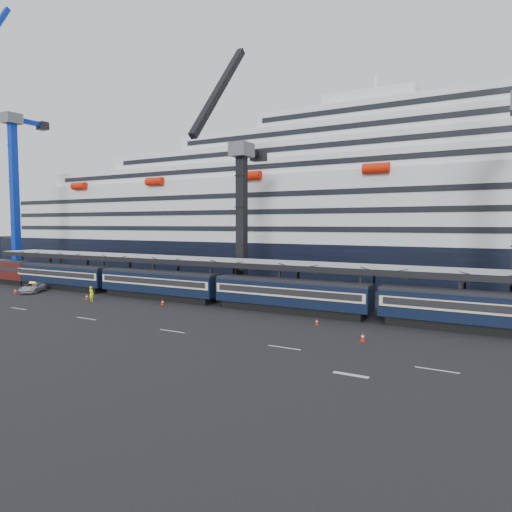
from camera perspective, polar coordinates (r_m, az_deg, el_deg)
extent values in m
plane|color=black|center=(41.78, 8.49, -10.35)|extent=(260.00, 260.00, 0.00)
cube|color=beige|center=(63.16, -27.52, -5.86)|extent=(3.00, 0.15, 0.02)
cube|color=beige|center=(53.64, -20.42, -7.34)|extent=(3.00, 0.15, 0.02)
cube|color=beige|center=(45.33, -10.43, -9.22)|extent=(3.00, 0.15, 0.02)
cube|color=beige|center=(38.98, 3.55, -11.35)|extent=(3.00, 0.15, 0.02)
cube|color=beige|center=(35.67, 21.67, -13.09)|extent=(3.00, 0.15, 0.02)
cube|color=beige|center=(32.94, 11.77, -14.33)|extent=(2.50, 0.40, 0.02)
cube|color=black|center=(79.19, -23.01, -3.48)|extent=(17.48, 2.40, 0.90)
cube|color=black|center=(78.98, -23.05, -2.19)|extent=(19.00, 2.80, 2.70)
cube|color=beige|center=(78.95, -23.05, -1.97)|extent=(18.62, 2.92, 1.05)
cube|color=black|center=(78.95, -23.06, -1.94)|extent=(17.86, 2.98, 0.70)
cube|color=black|center=(78.84, -23.08, -1.10)|extent=(19.00, 2.50, 0.35)
cube|color=black|center=(64.64, -12.06, -4.88)|extent=(17.48, 2.40, 0.90)
cube|color=black|center=(64.39, -12.08, -3.29)|extent=(19.00, 2.80, 2.70)
cube|color=beige|center=(64.35, -12.09, -3.03)|extent=(18.62, 2.92, 1.05)
cube|color=black|center=(64.35, -12.09, -2.98)|extent=(17.86, 2.98, 0.70)
cube|color=black|center=(64.22, -12.10, -1.96)|extent=(19.00, 2.50, 0.35)
cube|color=black|center=(53.73, 4.28, -6.60)|extent=(17.48, 2.40, 0.90)
cube|color=black|center=(53.43, 4.29, -4.70)|extent=(19.00, 2.80, 2.70)
cube|color=beige|center=(53.38, 4.29, -4.39)|extent=(18.62, 2.92, 1.05)
cube|color=black|center=(53.37, 4.29, -4.33)|extent=(17.86, 2.98, 0.70)
cube|color=black|center=(53.22, 4.30, -3.11)|extent=(19.00, 2.50, 0.35)
cube|color=black|center=(48.94, 26.24, -8.06)|extent=(17.48, 2.40, 0.90)
cube|color=black|center=(48.61, 26.31, -5.98)|extent=(19.00, 2.80, 2.70)
cube|color=beige|center=(48.56, 26.32, -5.63)|extent=(18.62, 2.92, 1.05)
cube|color=black|center=(48.55, 26.32, -5.57)|extent=(17.86, 2.98, 0.70)
cube|color=black|center=(48.38, 26.36, -4.23)|extent=(19.00, 2.50, 0.35)
cube|color=black|center=(92.30, -29.11, -2.65)|extent=(14.00, 2.50, 0.90)
cube|color=#3D0D0D|center=(92.12, -29.15, -1.51)|extent=(15.00, 2.90, 2.90)
cube|color=black|center=(92.00, -29.18, -0.51)|extent=(15.00, 2.60, 0.30)
cube|color=black|center=(92.09, -29.15, -1.26)|extent=(15.10, 3.00, 0.60)
cube|color=#9D9FA5|center=(54.03, 13.84, -1.35)|extent=(130.00, 6.00, 0.25)
cube|color=black|center=(51.19, 12.93, -1.96)|extent=(130.00, 0.25, 0.70)
cube|color=black|center=(56.95, 14.64, -1.39)|extent=(130.00, 0.25, 0.70)
cube|color=black|center=(89.37, -27.16, -1.34)|extent=(0.25, 0.25, 5.40)
cube|color=black|center=(92.56, -24.27, -1.08)|extent=(0.25, 0.25, 5.40)
cube|color=black|center=(81.24, -23.25, -1.71)|extent=(0.25, 0.25, 5.40)
cube|color=black|center=(84.74, -20.25, -1.41)|extent=(0.25, 0.25, 5.40)
cube|color=black|center=(73.58, -18.50, -2.15)|extent=(0.25, 0.25, 5.40)
cube|color=black|center=(77.43, -15.43, -1.80)|extent=(0.25, 0.25, 5.40)
cube|color=black|center=(66.55, -12.70, -2.68)|extent=(0.25, 0.25, 5.40)
cube|color=black|center=(70.78, -9.67, -2.24)|extent=(0.25, 0.25, 5.40)
cube|color=black|center=(60.36, -5.61, -3.28)|extent=(0.25, 0.25, 5.40)
cube|color=black|center=(64.99, -2.78, -2.74)|extent=(0.25, 0.25, 5.40)
cube|color=black|center=(55.29, 2.94, -3.93)|extent=(0.25, 0.25, 5.40)
cube|color=black|center=(60.31, 5.30, -3.28)|extent=(0.25, 0.25, 5.40)
cube|color=black|center=(51.68, 12.95, -4.59)|extent=(0.25, 0.25, 5.40)
cube|color=black|center=(57.03, 14.54, -3.81)|extent=(0.25, 0.25, 5.40)
cube|color=black|center=(49.85, 24.09, -5.15)|extent=(0.25, 0.25, 5.40)
cube|color=black|center=(55.37, 24.63, -4.28)|extent=(0.25, 0.25, 5.40)
cube|color=black|center=(85.36, 19.56, -0.82)|extent=(200.00, 28.00, 7.00)
cube|color=black|center=(146.81, -25.79, 0.94)|extent=(16.17, 18.35, 7.00)
cube|color=silver|center=(85.13, 19.71, 5.57)|extent=(190.00, 26.88, 12.00)
cube|color=silver|center=(85.69, 19.83, 10.59)|extent=(160.00, 24.64, 3.00)
cube|color=black|center=(73.63, 18.21, 11.75)|extent=(153.60, 0.12, 0.90)
cube|color=silver|center=(86.10, 19.88, 12.57)|extent=(124.00, 21.84, 3.00)
cube|color=black|center=(75.45, 18.47, 13.85)|extent=(119.04, 0.12, 0.90)
cube|color=silver|center=(86.61, 19.93, 14.53)|extent=(90.00, 19.04, 3.00)
cube|color=black|center=(77.38, 18.72, 15.86)|extent=(86.40, 0.12, 0.90)
cube|color=silver|center=(87.22, 19.98, 16.46)|extent=(56.00, 16.24, 3.00)
cube|color=black|center=(79.39, 18.97, 17.76)|extent=(53.76, 0.12, 0.90)
cube|color=silver|center=(89.45, 14.70, 17.89)|extent=(16.00, 12.00, 2.50)
cylinder|color=red|center=(109.79, -21.22, 8.16)|extent=(4.00, 1.60, 1.60)
cylinder|color=red|center=(93.97, -12.54, 9.08)|extent=(4.00, 1.60, 1.60)
cylinder|color=red|center=(81.07, -0.69, 10.00)|extent=(4.00, 1.60, 1.60)
cylinder|color=red|center=(72.69, 14.77, 10.57)|extent=(4.00, 1.60, 1.60)
cube|color=#505258|center=(103.23, -27.67, -1.64)|extent=(4.50, 4.50, 2.00)
cube|color=#0B29A8|center=(102.96, -27.94, 6.70)|extent=(1.30, 1.30, 28.00)
cube|color=#505258|center=(104.86, -28.22, 14.90)|extent=(2.60, 3.20, 2.00)
cube|color=#0B29A8|center=(106.69, -26.65, 14.76)|extent=(0.90, 6.72, 0.90)
cube|color=black|center=(108.56, -25.13, 14.50)|extent=(2.20, 1.60, 1.60)
cube|color=#505258|center=(67.07, -1.78, -3.99)|extent=(4.50, 4.50, 2.00)
cube|color=black|center=(66.42, -1.80, 4.58)|extent=(1.30, 1.30, 18.00)
cube|color=#505258|center=(67.27, -1.82, 13.13)|extent=(2.60, 3.20, 2.00)
cube|color=black|center=(63.99, -4.68, 19.92)|extent=(0.90, 12.26, 14.37)
cube|color=black|center=(69.41, -0.71, 12.85)|extent=(0.90, 5.04, 0.90)
cube|color=black|center=(71.55, 0.32, 12.42)|extent=(2.20, 1.60, 1.60)
imported|color=#9FA1A6|center=(77.07, -26.14, -3.57)|extent=(4.79, 5.67, 1.44)
imported|color=#DCFF0D|center=(64.93, -19.90, -4.47)|extent=(0.76, 0.51, 2.05)
cube|color=red|center=(76.89, -27.86, -4.17)|extent=(0.43, 0.43, 0.05)
cone|color=red|center=(76.83, -27.87, -3.85)|extent=(0.36, 0.36, 0.82)
cylinder|color=white|center=(76.83, -27.87, -3.85)|extent=(0.31, 0.31, 0.14)
cube|color=red|center=(67.02, -20.39, -5.10)|extent=(0.42, 0.42, 0.04)
cone|color=red|center=(66.95, -20.40, -4.74)|extent=(0.35, 0.35, 0.79)
cylinder|color=white|center=(66.95, -20.40, -4.74)|extent=(0.30, 0.30, 0.13)
cube|color=red|center=(59.78, -11.61, -6.01)|extent=(0.39, 0.39, 0.04)
cone|color=red|center=(59.71, -11.61, -5.64)|extent=(0.33, 0.33, 0.74)
cylinder|color=white|center=(59.71, -11.61, -5.64)|extent=(0.28, 0.28, 0.12)
cube|color=red|center=(47.76, 7.61, -8.50)|extent=(0.34, 0.34, 0.04)
cone|color=red|center=(47.69, 7.62, -8.09)|extent=(0.29, 0.29, 0.65)
cylinder|color=white|center=(47.69, 7.62, -8.09)|extent=(0.24, 0.24, 0.11)
cube|color=red|center=(42.03, 13.19, -10.29)|extent=(0.41, 0.41, 0.04)
cone|color=red|center=(41.93, 13.20, -9.75)|extent=(0.35, 0.35, 0.78)
cylinder|color=white|center=(41.93, 13.20, -9.75)|extent=(0.29, 0.29, 0.13)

